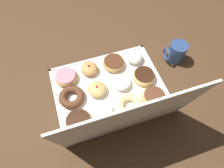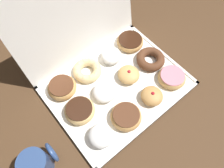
{
  "view_description": "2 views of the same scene",
  "coord_description": "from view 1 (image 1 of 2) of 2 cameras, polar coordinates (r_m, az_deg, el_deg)",
  "views": [
    {
      "loc": [
        0.14,
        0.47,
        0.84
      ],
      "look_at": [
        -0.02,
        -0.01,
        0.03
      ],
      "focal_mm": 32.05,
      "sensor_mm": 36.0,
      "label": 1
    },
    {
      "loc": [
        -0.27,
        -0.3,
        0.75
      ],
      "look_at": [
        -0.02,
        0.01,
        0.04
      ],
      "focal_mm": 33.87,
      "sensor_mm": 36.0,
      "label": 2
    }
  ],
  "objects": [
    {
      "name": "ground_plane",
      "position": [
        0.98,
        -0.82,
        -1.49
      ],
      "size": [
        3.0,
        3.0,
        0.0
      ],
      "primitive_type": "plane",
      "color": "#4C331E"
    },
    {
      "name": "chocolate_frosted_donut_8",
      "position": [
        0.94,
        11.86,
        -3.6
      ],
      "size": [
        0.11,
        0.11,
        0.04
      ],
      "color": "tan",
      "rests_on": "donut_box"
    },
    {
      "name": "chocolate_cake_ring_donut_7",
      "position": [
        0.94,
        -11.45,
        -3.53
      ],
      "size": [
        0.12,
        0.12,
        0.04
      ],
      "color": "#59331E",
      "rests_on": "donut_box"
    },
    {
      "name": "chocolate_frosted_donut_1",
      "position": [
        1.03,
        0.46,
        6.06
      ],
      "size": [
        0.11,
        0.11,
        0.04
      ],
      "color": "tan",
      "rests_on": "donut_box"
    },
    {
      "name": "coffee_mug",
      "position": [
        1.1,
        17.89,
        8.72
      ],
      "size": [
        0.11,
        0.09,
        0.1
      ],
      "color": "navy",
      "rests_on": "ground"
    },
    {
      "name": "chocolate_frosted_donut_11",
      "position": [
        0.89,
        -9.52,
        -10.4
      ],
      "size": [
        0.12,
        0.12,
        0.03
      ],
      "color": "tan",
      "rests_on": "donut_box"
    },
    {
      "name": "cruller_donut_9",
      "position": [
        0.91,
        4.95,
        -5.97
      ],
      "size": [
        0.12,
        0.12,
        0.04
      ],
      "color": "#EACC8C",
      "rests_on": "donut_box"
    },
    {
      "name": "powdered_filled_donut_5",
      "position": [
        0.96,
        2.76,
        0.63
      ],
      "size": [
        0.09,
        0.09,
        0.04
      ],
      "color": "white",
      "rests_on": "donut_box"
    },
    {
      "name": "donut_box",
      "position": [
        0.97,
        -0.82,
        -1.33
      ],
      "size": [
        0.52,
        0.4,
        0.01
      ],
      "color": "white",
      "rests_on": "ground"
    },
    {
      "name": "powdered_filled_donut_10",
      "position": [
        0.89,
        -2.44,
        -7.64
      ],
      "size": [
        0.09,
        0.09,
        0.05
      ],
      "color": "white",
      "rests_on": "donut_box"
    },
    {
      "name": "jelly_filled_donut_2",
      "position": [
        1.01,
        -6.48,
        4.35
      ],
      "size": [
        0.08,
        0.08,
        0.05
      ],
      "color": "tan",
      "rests_on": "donut_box"
    },
    {
      "name": "chocolate_frosted_donut_4",
      "position": [
        0.99,
        9.02,
        2.41
      ],
      "size": [
        0.11,
        0.11,
        0.04
      ],
      "color": "#E5B770",
      "rests_on": "donut_box"
    },
    {
      "name": "pink_frosted_donut_3",
      "position": [
        1.01,
        -12.99,
        1.97
      ],
      "size": [
        0.11,
        0.11,
        0.04
      ],
      "color": "tan",
      "rests_on": "donut_box"
    },
    {
      "name": "powdered_filled_donut_0",
      "position": [
        1.05,
        6.38,
        7.66
      ],
      "size": [
        0.09,
        0.09,
        0.05
      ],
      "color": "white",
      "rests_on": "donut_box"
    },
    {
      "name": "jelly_filled_donut_6",
      "position": [
        0.94,
        -4.26,
        -1.44
      ],
      "size": [
        0.09,
        0.09,
        0.05
      ],
      "color": "tan",
      "rests_on": "donut_box"
    },
    {
      "name": "box_lid_open",
      "position": [
        0.72,
        5.01,
        -9.95
      ],
      "size": [
        0.52,
        0.08,
        0.36
      ],
      "primitive_type": "cube",
      "rotation": [
        1.38,
        0.0,
        0.0
      ],
      "color": "white",
      "rests_on": "ground"
    }
  ]
}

